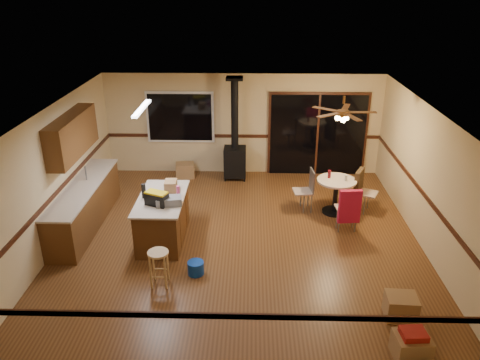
{
  "coord_description": "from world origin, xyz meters",
  "views": [
    {
      "loc": [
        0.21,
        -8.01,
        4.77
      ],
      "look_at": [
        0.0,
        0.3,
        1.15
      ],
      "focal_mm": 35.0,
      "sensor_mm": 36.0,
      "label": 1
    }
  ],
  "objects_px": {
    "dining_table": "(336,190)",
    "chair_near": "(349,206)",
    "bar_stool": "(159,268)",
    "toolbox_grey": "(169,201)",
    "blue_bucket": "(196,268)",
    "box_under_window": "(185,170)",
    "wood_stove": "(235,152)",
    "chair_left": "(308,185)",
    "toolbox_black": "(157,199)",
    "kitchen_island": "(163,218)",
    "box_corner_a": "(411,347)",
    "chair_right": "(360,185)",
    "box_corner_b": "(401,307)"
  },
  "relations": [
    {
      "from": "wood_stove",
      "to": "toolbox_black",
      "type": "distance_m",
      "value": 3.62
    },
    {
      "from": "wood_stove",
      "to": "box_corner_b",
      "type": "relative_size",
      "value": 5.48
    },
    {
      "from": "bar_stool",
      "to": "box_under_window",
      "type": "height_order",
      "value": "bar_stool"
    },
    {
      "from": "bar_stool",
      "to": "chair_left",
      "type": "height_order",
      "value": "chair_left"
    },
    {
      "from": "wood_stove",
      "to": "chair_left",
      "type": "bearing_deg",
      "value": -46.15
    },
    {
      "from": "toolbox_black",
      "to": "chair_right",
      "type": "relative_size",
      "value": 0.59
    },
    {
      "from": "chair_left",
      "to": "chair_near",
      "type": "relative_size",
      "value": 0.74
    },
    {
      "from": "box_under_window",
      "to": "chair_right",
      "type": "bearing_deg",
      "value": -23.27
    },
    {
      "from": "bar_stool",
      "to": "box_corner_b",
      "type": "bearing_deg",
      "value": -10.83
    },
    {
      "from": "toolbox_black",
      "to": "box_under_window",
      "type": "relative_size",
      "value": 0.88
    },
    {
      "from": "bar_stool",
      "to": "toolbox_black",
      "type": "bearing_deg",
      "value": 100.37
    },
    {
      "from": "wood_stove",
      "to": "dining_table",
      "type": "height_order",
      "value": "wood_stove"
    },
    {
      "from": "blue_bucket",
      "to": "chair_right",
      "type": "distance_m",
      "value": 4.21
    },
    {
      "from": "toolbox_grey",
      "to": "blue_bucket",
      "type": "bearing_deg",
      "value": -57.35
    },
    {
      "from": "wood_stove",
      "to": "blue_bucket",
      "type": "relative_size",
      "value": 8.81
    },
    {
      "from": "chair_near",
      "to": "box_corner_b",
      "type": "bearing_deg",
      "value": -82.6
    },
    {
      "from": "toolbox_black",
      "to": "dining_table",
      "type": "distance_m",
      "value": 3.91
    },
    {
      "from": "chair_near",
      "to": "blue_bucket",
      "type": "bearing_deg",
      "value": -152.36
    },
    {
      "from": "blue_bucket",
      "to": "chair_left",
      "type": "height_order",
      "value": "chair_left"
    },
    {
      "from": "chair_left",
      "to": "box_corner_a",
      "type": "height_order",
      "value": "chair_left"
    },
    {
      "from": "blue_bucket",
      "to": "box_under_window",
      "type": "height_order",
      "value": "box_under_window"
    },
    {
      "from": "bar_stool",
      "to": "box_under_window",
      "type": "relative_size",
      "value": 1.36
    },
    {
      "from": "blue_bucket",
      "to": "box_corner_a",
      "type": "bearing_deg",
      "value": -30.76
    },
    {
      "from": "chair_left",
      "to": "box_corner_a",
      "type": "relative_size",
      "value": 1.1
    },
    {
      "from": "chair_near",
      "to": "box_corner_a",
      "type": "bearing_deg",
      "value": -86.0
    },
    {
      "from": "chair_near",
      "to": "chair_right",
      "type": "distance_m",
      "value": 1.1
    },
    {
      "from": "bar_stool",
      "to": "dining_table",
      "type": "xyz_separation_m",
      "value": [
        3.35,
        2.72,
        0.21
      ]
    },
    {
      "from": "wood_stove",
      "to": "bar_stool",
      "type": "xyz_separation_m",
      "value": [
        -1.1,
        -4.55,
        -0.41
      ]
    },
    {
      "from": "toolbox_grey",
      "to": "bar_stool",
      "type": "relative_size",
      "value": 0.74
    },
    {
      "from": "chair_left",
      "to": "dining_table",
      "type": "bearing_deg",
      "value": -10.55
    },
    {
      "from": "dining_table",
      "to": "chair_near",
      "type": "xyz_separation_m",
      "value": [
        0.12,
        -0.88,
        0.07
      ]
    },
    {
      "from": "toolbox_grey",
      "to": "chair_near",
      "type": "height_order",
      "value": "toolbox_grey"
    },
    {
      "from": "blue_bucket",
      "to": "chair_near",
      "type": "bearing_deg",
      "value": 27.64
    },
    {
      "from": "kitchen_island",
      "to": "chair_near",
      "type": "distance_m",
      "value": 3.69
    },
    {
      "from": "blue_bucket",
      "to": "box_corner_b",
      "type": "height_order",
      "value": "box_corner_b"
    },
    {
      "from": "chair_left",
      "to": "chair_right",
      "type": "height_order",
      "value": "same"
    },
    {
      "from": "box_corner_b",
      "to": "blue_bucket",
      "type": "bearing_deg",
      "value": 162.14
    },
    {
      "from": "chair_right",
      "to": "toolbox_black",
      "type": "bearing_deg",
      "value": -158.06
    },
    {
      "from": "toolbox_black",
      "to": "box_corner_b",
      "type": "height_order",
      "value": "toolbox_black"
    },
    {
      "from": "dining_table",
      "to": "box_under_window",
      "type": "xyz_separation_m",
      "value": [
        -3.54,
        1.89,
        -0.34
      ]
    },
    {
      "from": "chair_right",
      "to": "box_corner_b",
      "type": "bearing_deg",
      "value": -91.37
    },
    {
      "from": "chair_right",
      "to": "box_corner_b",
      "type": "relative_size",
      "value": 1.52
    },
    {
      "from": "kitchen_island",
      "to": "chair_right",
      "type": "relative_size",
      "value": 2.4
    },
    {
      "from": "blue_bucket",
      "to": "dining_table",
      "type": "height_order",
      "value": "dining_table"
    },
    {
      "from": "kitchen_island",
      "to": "box_corner_a",
      "type": "xyz_separation_m",
      "value": [
        3.91,
        -3.06,
        -0.28
      ]
    },
    {
      "from": "chair_right",
      "to": "box_corner_b",
      "type": "xyz_separation_m",
      "value": [
        -0.09,
        -3.58,
        -0.41
      ]
    },
    {
      "from": "toolbox_grey",
      "to": "blue_bucket",
      "type": "distance_m",
      "value": 1.36
    },
    {
      "from": "bar_stool",
      "to": "chair_near",
      "type": "relative_size",
      "value": 0.91
    },
    {
      "from": "wood_stove",
      "to": "chair_near",
      "type": "bearing_deg",
      "value": -48.91
    },
    {
      "from": "box_corner_b",
      "to": "chair_near",
      "type": "bearing_deg",
      "value": 97.4
    }
  ]
}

